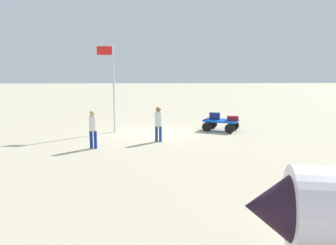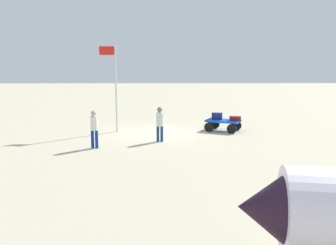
{
  "view_description": "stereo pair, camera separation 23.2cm",
  "coord_description": "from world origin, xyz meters",
  "px_view_note": "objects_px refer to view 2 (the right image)",
  "views": [
    {
      "loc": [
        -0.14,
        18.65,
        3.61
      ],
      "look_at": [
        -0.53,
        6.0,
        1.57
      ],
      "focal_mm": 36.74,
      "sensor_mm": 36.0,
      "label": 1
    },
    {
      "loc": [
        -0.37,
        18.65,
        3.61
      ],
      "look_at": [
        -0.53,
        6.0,
        1.57
      ],
      "focal_mm": 36.74,
      "sensor_mm": 36.0,
      "label": 2
    }
  ],
  "objects_px": {
    "worker_trailing": "(160,121)",
    "flagpole": "(114,82)",
    "suitcase_olive": "(235,119)",
    "worker_lead": "(94,126)",
    "luggage_cart": "(223,123)",
    "suitcase_grey": "(217,116)"
  },
  "relations": [
    {
      "from": "luggage_cart",
      "to": "suitcase_olive",
      "type": "height_order",
      "value": "suitcase_olive"
    },
    {
      "from": "suitcase_grey",
      "to": "worker_lead",
      "type": "relative_size",
      "value": 0.38
    },
    {
      "from": "suitcase_olive",
      "to": "worker_lead",
      "type": "height_order",
      "value": "worker_lead"
    },
    {
      "from": "suitcase_olive",
      "to": "suitcase_grey",
      "type": "relative_size",
      "value": 1.05
    },
    {
      "from": "suitcase_grey",
      "to": "worker_lead",
      "type": "distance_m",
      "value": 7.57
    },
    {
      "from": "worker_lead",
      "to": "worker_trailing",
      "type": "bearing_deg",
      "value": -155.03
    },
    {
      "from": "flagpole",
      "to": "luggage_cart",
      "type": "bearing_deg",
      "value": -178.47
    },
    {
      "from": "suitcase_olive",
      "to": "suitcase_grey",
      "type": "bearing_deg",
      "value": -28.73
    },
    {
      "from": "luggage_cart",
      "to": "worker_trailing",
      "type": "xyz_separation_m",
      "value": [
        3.57,
        2.79,
        0.54
      ]
    },
    {
      "from": "worker_trailing",
      "to": "flagpole",
      "type": "bearing_deg",
      "value": -45.91
    },
    {
      "from": "worker_lead",
      "to": "worker_trailing",
      "type": "height_order",
      "value": "worker_lead"
    },
    {
      "from": "suitcase_grey",
      "to": "worker_trailing",
      "type": "height_order",
      "value": "worker_trailing"
    },
    {
      "from": "worker_lead",
      "to": "luggage_cart",
      "type": "bearing_deg",
      "value": -147.43
    },
    {
      "from": "luggage_cart",
      "to": "worker_lead",
      "type": "height_order",
      "value": "worker_lead"
    },
    {
      "from": "worker_trailing",
      "to": "flagpole",
      "type": "height_order",
      "value": "flagpole"
    },
    {
      "from": "luggage_cart",
      "to": "worker_trailing",
      "type": "relative_size",
      "value": 1.3
    },
    {
      "from": "luggage_cart",
      "to": "worker_lead",
      "type": "distance_m",
      "value": 7.72
    },
    {
      "from": "suitcase_olive",
      "to": "suitcase_grey",
      "type": "distance_m",
      "value": 1.07
    },
    {
      "from": "suitcase_olive",
      "to": "worker_lead",
      "type": "relative_size",
      "value": 0.4
    },
    {
      "from": "suitcase_olive",
      "to": "worker_lead",
      "type": "bearing_deg",
      "value": 28.34
    },
    {
      "from": "suitcase_olive",
      "to": "flagpole",
      "type": "bearing_deg",
      "value": -1.2
    },
    {
      "from": "worker_lead",
      "to": "suitcase_olive",
      "type": "bearing_deg",
      "value": -151.66
    }
  ]
}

